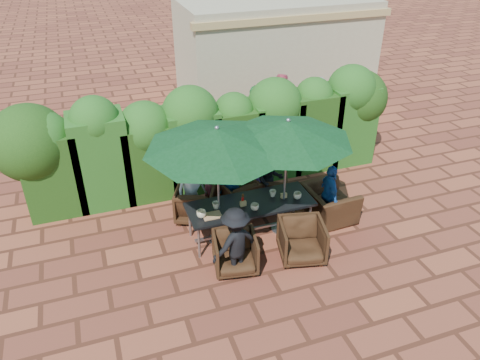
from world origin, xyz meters
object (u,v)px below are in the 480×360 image
object	(u,v)px
chair_far_right	(272,187)
chair_end_right	(330,198)
chair_far_left	(195,202)
chair_near_right	(302,239)
dining_table	(250,206)
umbrella_right	(288,131)
chair_far_mid	(238,193)
umbrella_left	(217,139)
chair_near_left	(235,251)

from	to	relation	value
chair_far_right	chair_end_right	size ratio (longest dim) A/B	0.65
chair_far_left	chair_near_right	bearing A→B (deg)	153.99
dining_table	umbrella_right	xyz separation A→B (m)	(0.68, -0.07, 1.54)
chair_far_left	chair_far_mid	xyz separation A→B (m)	(0.96, 0.05, -0.02)
chair_far_mid	chair_far_right	distance (m)	0.81
umbrella_left	chair_far_mid	bearing A→B (deg)	52.73
chair_end_right	chair_near_right	bearing A→B (deg)	128.92
chair_far_mid	chair_near_right	distance (m)	2.03
umbrella_left	chair_end_right	size ratio (longest dim) A/B	2.51
dining_table	chair_near_right	size ratio (longest dim) A/B	2.97
chair_far_left	chair_near_left	distance (m)	1.79
umbrella_right	chair_near_right	bearing A→B (deg)	-90.90
chair_near_left	chair_end_right	world-z (taller)	chair_end_right
chair_far_left	chair_far_right	size ratio (longest dim) A/B	1.18
chair_far_mid	chair_end_right	world-z (taller)	chair_end_right
umbrella_left	chair_far_mid	distance (m)	2.17
dining_table	chair_end_right	bearing A→B (deg)	0.82
umbrella_right	chair_near_right	xyz separation A→B (m)	(-0.01, -0.90, -1.80)
chair_end_right	umbrella_right	bearing A→B (deg)	91.96
chair_near_left	dining_table	bearing A→B (deg)	64.98
chair_far_mid	chair_far_left	bearing A→B (deg)	-9.59
chair_near_right	chair_far_mid	bearing A→B (deg)	119.83
chair_near_left	chair_end_right	bearing A→B (deg)	30.41
chair_far_right	chair_near_right	bearing A→B (deg)	105.56
umbrella_right	umbrella_left	bearing A→B (deg)	175.20
chair_far_right	chair_near_left	world-z (taller)	chair_near_left
dining_table	chair_near_right	distance (m)	1.20
umbrella_left	chair_near_left	distance (m)	2.03
dining_table	chair_far_mid	size ratio (longest dim) A/B	3.24
umbrella_right	chair_near_left	size ratio (longest dim) A/B	3.14
chair_far_mid	chair_far_right	xyz separation A→B (m)	(0.80, 0.03, -0.04)
dining_table	chair_near_right	world-z (taller)	chair_near_right
chair_end_right	dining_table	bearing A→B (deg)	87.97
umbrella_right	chair_far_right	xyz separation A→B (m)	(0.21, 1.07, -1.87)
chair_far_right	chair_far_mid	bearing A→B (deg)	24.31
umbrella_right	chair_far_left	distance (m)	2.58
chair_far_right	umbrella_left	bearing A→B (deg)	54.55
chair_far_right	chair_near_right	xyz separation A→B (m)	(-0.23, -1.97, 0.07)
dining_table	umbrella_left	world-z (taller)	umbrella_left
chair_far_right	chair_far_left	bearing A→B (deg)	24.83
umbrella_right	chair_far_right	size ratio (longest dim) A/B	3.58
umbrella_right	chair_far_right	world-z (taller)	umbrella_right
umbrella_left	umbrella_right	bearing A→B (deg)	-4.80
chair_near_right	umbrella_right	bearing A→B (deg)	102.33
umbrella_left	chair_end_right	distance (m)	2.97
chair_far_left	chair_far_right	bearing A→B (deg)	-152.42
umbrella_left	chair_far_left	size ratio (longest dim) A/B	3.28
dining_table	umbrella_right	world-z (taller)	umbrella_right
chair_far_mid	chair_end_right	distance (m)	1.94
chair_end_right	umbrella_left	bearing A→B (deg)	86.75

